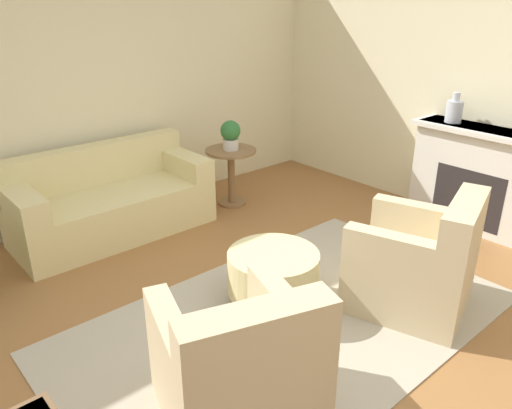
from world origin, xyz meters
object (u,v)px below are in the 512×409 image
object	(u,v)px
couch	(111,202)
ottoman_table	(273,272)
potted_plant_on_side_table	(230,134)
armchair_right	(418,265)
vase_mantel_near	(454,111)
armchair_left	(238,373)
side_table	(231,167)

from	to	relation	value
couch	ottoman_table	size ratio (longest dim) A/B	2.74
potted_plant_on_side_table	armchair_right	bearing A→B (deg)	-95.13
couch	potted_plant_on_side_table	world-z (taller)	potted_plant_on_side_table
couch	ottoman_table	world-z (taller)	couch
ottoman_table	vase_mantel_near	size ratio (longest dim) A/B	2.34
couch	ottoman_table	distance (m)	2.08
potted_plant_on_side_table	vase_mantel_near	bearing A→B (deg)	-49.96
armchair_right	vase_mantel_near	world-z (taller)	vase_mantel_near
armchair_left	armchair_right	bearing A→B (deg)	-0.00
side_table	potted_plant_on_side_table	xyz separation A→B (m)	(0.00, 0.00, 0.38)
couch	vase_mantel_near	xyz separation A→B (m)	(2.89, -2.01, 0.86)
ottoman_table	armchair_left	bearing A→B (deg)	-142.20
armchair_right	vase_mantel_near	size ratio (longest dim) A/B	3.45
armchair_left	ottoman_table	bearing A→B (deg)	37.80
armchair_left	couch	bearing A→B (deg)	77.49
couch	armchair_right	world-z (taller)	armchair_right
side_table	vase_mantel_near	distance (m)	2.45
couch	armchair_left	xyz separation A→B (m)	(-0.62, -2.80, 0.04)
armchair_left	ottoman_table	world-z (taller)	armchair_left
vase_mantel_near	armchair_left	bearing A→B (deg)	-167.39
ottoman_table	vase_mantel_near	world-z (taller)	vase_mantel_near
couch	vase_mantel_near	world-z (taller)	vase_mantel_near
armchair_left	vase_mantel_near	xyz separation A→B (m)	(3.51, 0.79, 0.82)
vase_mantel_near	ottoman_table	bearing A→B (deg)	-179.15
side_table	potted_plant_on_side_table	distance (m)	0.38
couch	ottoman_table	bearing A→B (deg)	-80.52
ottoman_table	side_table	distance (m)	2.11
vase_mantel_near	potted_plant_on_side_table	world-z (taller)	vase_mantel_near
side_table	couch	bearing A→B (deg)	170.83
armchair_left	potted_plant_on_side_table	distance (m)	3.30
armchair_left	potted_plant_on_side_table	world-z (taller)	potted_plant_on_side_table
side_table	vase_mantel_near	bearing A→B (deg)	-49.96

